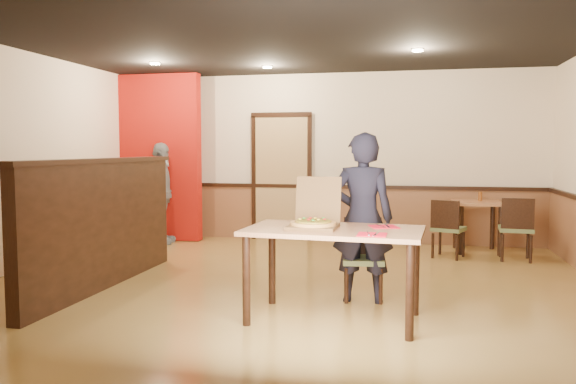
# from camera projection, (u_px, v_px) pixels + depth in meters

# --- Properties ---
(floor) EXTENTS (7.00, 7.00, 0.00)m
(floor) POSITION_uv_depth(u_px,v_px,m) (282.00, 292.00, 6.07)
(floor) COLOR #B38945
(floor) RESTS_ON ground
(ceiling) EXTENTS (7.00, 7.00, 0.00)m
(ceiling) POSITION_uv_depth(u_px,v_px,m) (282.00, 29.00, 5.86)
(ceiling) COLOR black
(ceiling) RESTS_ON wall_back
(wall_back) EXTENTS (7.00, 0.00, 7.00)m
(wall_back) POSITION_uv_depth(u_px,v_px,m) (329.00, 158.00, 9.38)
(wall_back) COLOR #FBE3C4
(wall_back) RESTS_ON floor
(wainscot_back) EXTENTS (7.00, 0.04, 0.90)m
(wainscot_back) POSITION_uv_depth(u_px,v_px,m) (328.00, 214.00, 9.42)
(wainscot_back) COLOR brown
(wainscot_back) RESTS_ON floor
(chair_rail_back) EXTENTS (7.00, 0.06, 0.06)m
(chair_rail_back) POSITION_uv_depth(u_px,v_px,m) (328.00, 186.00, 9.36)
(chair_rail_back) COLOR black
(chair_rail_back) RESTS_ON wall_back
(back_door) EXTENTS (0.90, 0.06, 2.10)m
(back_door) POSITION_uv_depth(u_px,v_px,m) (282.00, 178.00, 9.53)
(back_door) COLOR tan
(back_door) RESTS_ON wall_back
(booth_partition) EXTENTS (0.20, 3.10, 1.44)m
(booth_partition) POSITION_uv_depth(u_px,v_px,m) (103.00, 222.00, 6.24)
(booth_partition) COLOR black
(booth_partition) RESTS_ON floor
(red_accent_panel) EXTENTS (1.60, 0.20, 2.78)m
(red_accent_panel) POSITION_uv_depth(u_px,v_px,m) (155.00, 158.00, 9.50)
(red_accent_panel) COLOR #AB140C
(red_accent_panel) RESTS_ON floor
(spot_a) EXTENTS (0.14, 0.14, 0.02)m
(spot_a) POSITION_uv_depth(u_px,v_px,m) (155.00, 63.00, 8.10)
(spot_a) COLOR beige
(spot_a) RESTS_ON ceiling
(spot_b) EXTENTS (0.14, 0.14, 0.02)m
(spot_b) POSITION_uv_depth(u_px,v_px,m) (267.00, 67.00, 8.46)
(spot_b) COLOR beige
(spot_b) RESTS_ON ceiling
(spot_c) EXTENTS (0.14, 0.14, 0.02)m
(spot_c) POSITION_uv_depth(u_px,v_px,m) (418.00, 50.00, 7.02)
(spot_c) COLOR beige
(spot_c) RESTS_ON ceiling
(main_table) EXTENTS (1.62, 1.00, 0.84)m
(main_table) POSITION_uv_depth(u_px,v_px,m) (334.00, 241.00, 5.03)
(main_table) COLOR #BE7B50
(main_table) RESTS_ON floor
(diner_chair) EXTENTS (0.46, 0.46, 0.83)m
(diner_chair) POSITION_uv_depth(u_px,v_px,m) (363.00, 255.00, 5.81)
(diner_chair) COLOR #5D6B3E
(diner_chair) RESTS_ON floor
(side_chair_left) EXTENTS (0.53, 0.53, 0.83)m
(side_chair_left) POSITION_uv_depth(u_px,v_px,m) (447.00, 226.00, 7.92)
(side_chair_left) COLOR #5D6B3E
(side_chair_left) RESTS_ON floor
(side_chair_right) EXTENTS (0.47, 0.47, 0.88)m
(side_chair_right) POSITION_uv_depth(u_px,v_px,m) (516.00, 226.00, 7.72)
(side_chair_right) COLOR #5D6B3E
(side_chair_right) RESTS_ON floor
(side_table) EXTENTS (0.75, 0.75, 0.76)m
(side_table) POSITION_uv_depth(u_px,v_px,m) (477.00, 213.00, 8.40)
(side_table) COLOR #BE7B50
(side_table) RESTS_ON floor
(diner) EXTENTS (0.64, 0.44, 1.71)m
(diner) POSITION_uv_depth(u_px,v_px,m) (362.00, 218.00, 5.64)
(diner) COLOR black
(diner) RESTS_ON floor
(passerby) EXTENTS (0.54, 1.02, 1.65)m
(passerby) POSITION_uv_depth(u_px,v_px,m) (161.00, 193.00, 9.13)
(passerby) COLOR gray
(passerby) RESTS_ON floor
(pizza_box) EXTENTS (0.44, 0.51, 0.45)m
(pizza_box) POSITION_uv_depth(u_px,v_px,m) (314.00, 221.00, 5.07)
(pizza_box) COLOR brown
(pizza_box) RESTS_ON main_table
(pizza) EXTENTS (0.43, 0.43, 0.03)m
(pizza) POSITION_uv_depth(u_px,v_px,m) (313.00, 223.00, 5.02)
(pizza) COLOR #C68F48
(pizza) RESTS_ON pizza_box
(napkin_near) EXTENTS (0.24, 0.24, 0.01)m
(napkin_near) POSITION_uv_depth(u_px,v_px,m) (372.00, 234.00, 4.65)
(napkin_near) COLOR red
(napkin_near) RESTS_ON main_table
(napkin_far) EXTENTS (0.30, 0.30, 0.01)m
(napkin_far) POSITION_uv_depth(u_px,v_px,m) (384.00, 227.00, 5.12)
(napkin_far) COLOR red
(napkin_far) RESTS_ON main_table
(condiment) EXTENTS (0.06, 0.06, 0.14)m
(condiment) POSITION_uv_depth(u_px,v_px,m) (480.00, 196.00, 8.46)
(condiment) COLOR brown
(condiment) RESTS_ON side_table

